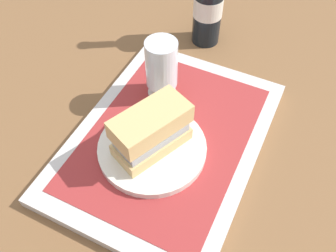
{
  "coord_description": "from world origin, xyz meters",
  "views": [
    {
      "loc": [
        -0.36,
        -0.17,
        0.55
      ],
      "look_at": [
        0.0,
        0.0,
        0.05
      ],
      "focal_mm": 38.86,
      "sensor_mm": 36.0,
      "label": 1
    }
  ],
  "objects_px": {
    "plate": "(152,148)",
    "beer_glass": "(162,68)",
    "sandwich": "(153,129)",
    "beer_bottle": "(209,1)"
  },
  "relations": [
    {
      "from": "sandwich",
      "to": "beer_glass",
      "type": "distance_m",
      "value": 0.14
    },
    {
      "from": "sandwich",
      "to": "beer_bottle",
      "type": "bearing_deg",
      "value": 31.46
    },
    {
      "from": "beer_glass",
      "to": "beer_bottle",
      "type": "relative_size",
      "value": 0.47
    },
    {
      "from": "plate",
      "to": "beer_bottle",
      "type": "xyz_separation_m",
      "value": [
        0.35,
        0.04,
        0.08
      ]
    },
    {
      "from": "plate",
      "to": "beer_glass",
      "type": "height_order",
      "value": "beer_glass"
    },
    {
      "from": "plate",
      "to": "sandwich",
      "type": "xyz_separation_m",
      "value": [
        0.0,
        -0.0,
        0.05
      ]
    },
    {
      "from": "plate",
      "to": "sandwich",
      "type": "relative_size",
      "value": 1.31
    },
    {
      "from": "plate",
      "to": "sandwich",
      "type": "distance_m",
      "value": 0.05
    },
    {
      "from": "plate",
      "to": "beer_glass",
      "type": "xyz_separation_m",
      "value": [
        0.13,
        0.05,
        0.06
      ]
    },
    {
      "from": "plate",
      "to": "beer_glass",
      "type": "bearing_deg",
      "value": 19.41
    }
  ]
}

